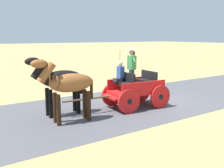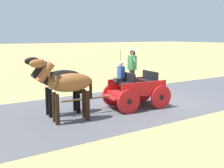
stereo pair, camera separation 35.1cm
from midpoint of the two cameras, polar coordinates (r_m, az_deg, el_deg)
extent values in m
plane|color=tan|center=(11.92, 8.21, -3.81)|extent=(200.00, 200.00, 0.00)
cube|color=#4C4C51|center=(11.92, 8.21, -3.79)|extent=(5.63, 160.00, 0.01)
cube|color=red|center=(10.78, 6.37, -1.69)|extent=(1.36, 2.28, 0.12)
cube|color=red|center=(10.26, 8.18, -0.75)|extent=(0.21, 2.09, 0.44)
cube|color=red|center=(11.19, 4.78, 0.25)|extent=(0.21, 2.09, 0.44)
cube|color=red|center=(10.18, 0.65, -2.92)|extent=(1.09, 0.32, 0.08)
cube|color=red|center=(11.52, 11.32, -1.96)|extent=(0.73, 0.25, 0.06)
cube|color=black|center=(10.38, 3.64, 0.02)|extent=(1.04, 0.43, 0.14)
cube|color=black|center=(10.44, 4.50, 1.30)|extent=(1.02, 0.15, 0.44)
cube|color=black|center=(10.99, 8.56, 0.51)|extent=(1.04, 0.43, 0.14)
cube|color=black|center=(11.06, 9.34, 1.70)|extent=(1.02, 0.15, 0.44)
cylinder|color=red|center=(9.88, 4.74, -3.86)|extent=(0.17, 0.96, 0.96)
cylinder|color=black|center=(9.88, 4.74, -3.86)|extent=(0.14, 0.22, 0.21)
cylinder|color=red|center=(10.97, 1.11, -2.38)|extent=(0.17, 0.96, 0.96)
cylinder|color=black|center=(10.97, 1.11, -2.38)|extent=(0.14, 0.22, 0.21)
cylinder|color=red|center=(10.76, 11.70, -2.85)|extent=(0.17, 0.96, 0.96)
cylinder|color=black|center=(10.76, 11.70, -2.85)|extent=(0.14, 0.22, 0.21)
cylinder|color=red|center=(11.77, 7.70, -1.58)|extent=(0.17, 0.96, 0.96)
cylinder|color=black|center=(11.77, 7.70, -1.58)|extent=(0.14, 0.22, 0.21)
cylinder|color=brown|center=(9.76, -4.44, -3.25)|extent=(0.22, 2.00, 0.07)
cylinder|color=black|center=(10.53, 2.84, 4.03)|extent=(0.02, 0.02, 1.30)
cylinder|color=#2D2D33|center=(10.38, 5.38, 0.72)|extent=(0.22, 0.22, 0.90)
cube|color=#387F47|center=(10.28, 5.45, 4.74)|extent=(0.36, 0.24, 0.56)
sphere|color=tan|center=(10.25, 5.49, 6.96)|extent=(0.22, 0.22, 0.22)
cylinder|color=beige|center=(10.24, 5.50, 7.52)|extent=(0.36, 0.36, 0.01)
cylinder|color=beige|center=(10.24, 5.50, 7.80)|extent=(0.20, 0.20, 0.10)
cylinder|color=#387F47|center=(10.09, 5.83, 5.65)|extent=(0.27, 0.10, 0.32)
cube|color=black|center=(10.02, 5.95, 6.76)|extent=(0.03, 0.07, 0.14)
cube|color=#2D2D33|center=(10.51, 2.39, 0.94)|extent=(0.30, 0.34, 0.14)
cube|color=#2D4C99|center=(10.52, 2.97, 2.65)|extent=(0.31, 0.22, 0.48)
sphere|color=beige|center=(10.48, 2.98, 4.55)|extent=(0.20, 0.20, 0.20)
ellipsoid|color=brown|center=(8.89, -8.05, 0.33)|extent=(0.67, 1.60, 0.64)
cylinder|color=black|center=(8.74, -10.89, -5.62)|extent=(0.15, 0.15, 1.05)
cylinder|color=black|center=(9.08, -11.56, -5.03)|extent=(0.15, 0.15, 1.05)
cylinder|color=black|center=(9.10, -4.27, -4.81)|extent=(0.15, 0.15, 1.05)
cylinder|color=black|center=(9.43, -5.16, -4.29)|extent=(0.15, 0.15, 1.05)
cylinder|color=brown|center=(8.59, -13.42, 2.49)|extent=(0.31, 0.67, 0.73)
ellipsoid|color=brown|center=(8.50, -14.95, 4.40)|extent=(0.26, 0.55, 0.28)
cube|color=black|center=(8.59, -13.30, 2.74)|extent=(0.10, 0.51, 0.56)
cylinder|color=black|center=(9.21, -3.66, -1.14)|extent=(0.11, 0.11, 0.70)
torus|color=brown|center=(8.71, -11.44, 0.55)|extent=(0.55, 0.11, 0.55)
ellipsoid|color=black|center=(9.77, -9.91, 1.19)|extent=(0.61, 1.58, 0.64)
cylinder|color=black|center=(9.60, -12.44, -4.22)|extent=(0.15, 0.15, 1.05)
cylinder|color=black|center=(9.94, -13.08, -3.74)|extent=(0.15, 0.15, 1.05)
cylinder|color=black|center=(9.97, -6.45, -3.49)|extent=(0.15, 0.15, 1.05)
cylinder|color=black|center=(10.30, -7.26, -3.06)|extent=(0.15, 0.15, 1.05)
cylinder|color=black|center=(9.46, -14.79, 3.15)|extent=(0.28, 0.66, 0.73)
ellipsoid|color=black|center=(9.38, -16.18, 4.88)|extent=(0.24, 0.55, 0.28)
cube|color=black|center=(9.46, -14.68, 3.37)|extent=(0.08, 0.50, 0.56)
cylinder|color=black|center=(10.09, -5.91, -0.15)|extent=(0.11, 0.11, 0.70)
torus|color=brown|center=(9.59, -12.99, 1.39)|extent=(0.55, 0.09, 0.55)
camera|label=1|loc=(0.18, -88.99, 0.19)|focal=41.36mm
camera|label=2|loc=(0.18, 91.01, -0.19)|focal=41.36mm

